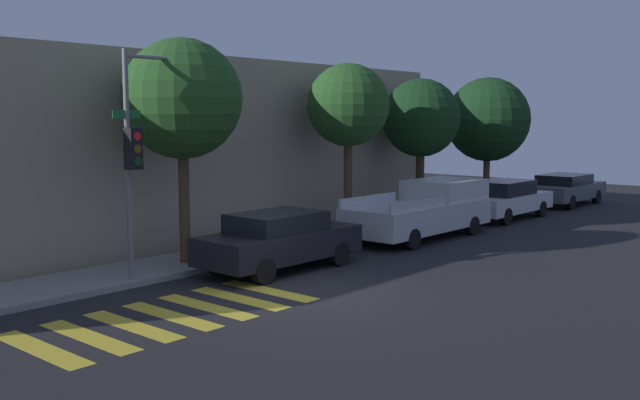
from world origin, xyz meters
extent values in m
plane|color=black|center=(0.00, 0.00, 0.00)|extent=(60.00, 60.00, 0.00)
cube|color=gray|center=(0.00, 4.27, 0.07)|extent=(26.00, 2.13, 0.14)
cube|color=gray|center=(0.00, 8.73, 2.74)|extent=(26.00, 6.00, 5.48)
cube|color=gold|center=(-5.53, 0.80, 0.00)|extent=(0.45, 2.60, 0.00)
cube|color=gold|center=(-4.66, 0.80, 0.00)|extent=(0.45, 2.60, 0.00)
cube|color=gold|center=(-3.80, 0.80, 0.00)|extent=(0.45, 2.60, 0.00)
cube|color=gold|center=(-2.94, 0.80, 0.00)|extent=(0.45, 2.60, 0.00)
cube|color=gold|center=(-2.08, 0.80, 0.00)|extent=(0.45, 2.60, 0.00)
cube|color=gold|center=(-1.21, 0.80, 0.00)|extent=(0.45, 2.60, 0.00)
cube|color=gold|center=(-0.35, 0.80, 0.00)|extent=(0.45, 2.60, 0.00)
cylinder|color=slate|center=(-2.00, 3.45, 2.60)|extent=(0.12, 0.12, 5.19)
cube|color=black|center=(-2.00, 3.24, 3.05)|extent=(0.30, 0.30, 0.90)
cylinder|color=red|center=(-2.00, 3.08, 3.32)|extent=(0.18, 0.02, 0.18)
cylinder|color=#593D0A|center=(-2.00, 3.08, 3.05)|extent=(0.18, 0.02, 0.18)
cylinder|color=#0C3819|center=(-2.00, 3.08, 2.78)|extent=(0.18, 0.02, 0.18)
cube|color=#19662D|center=(-2.00, 3.45, 3.79)|extent=(0.70, 0.02, 0.18)
cylinder|color=slate|center=(-0.93, 3.45, 5.04)|extent=(2.15, 0.08, 0.08)
sphere|color=#F9E5B2|center=(0.15, 3.45, 4.94)|extent=(0.36, 0.36, 0.36)
cube|color=black|center=(1.35, 2.10, 0.64)|extent=(4.30, 1.74, 0.67)
cube|color=black|center=(1.24, 2.10, 1.20)|extent=(2.23, 1.53, 0.46)
cylinder|color=black|center=(2.68, 2.88, 0.30)|extent=(0.61, 0.22, 0.61)
cylinder|color=black|center=(2.68, 1.32, 0.30)|extent=(0.61, 0.22, 0.61)
cylinder|color=black|center=(0.02, 2.88, 0.30)|extent=(0.61, 0.22, 0.61)
cylinder|color=black|center=(0.02, 1.32, 0.30)|extent=(0.61, 0.22, 0.61)
cube|color=#BCBCC1|center=(7.45, 2.10, 0.71)|extent=(5.51, 2.03, 0.81)
cube|color=#BCBCC1|center=(8.97, 2.10, 1.42)|extent=(2.48, 1.87, 0.63)
cube|color=#BCBCC1|center=(6.07, 2.99, 1.25)|extent=(2.76, 0.08, 0.28)
cube|color=#BCBCC1|center=(6.07, 1.21, 1.25)|extent=(2.76, 0.08, 0.28)
cylinder|color=black|center=(9.16, 3.02, 0.30)|extent=(0.61, 0.22, 0.61)
cylinder|color=black|center=(9.16, 1.18, 0.30)|extent=(0.61, 0.22, 0.61)
cylinder|color=black|center=(5.74, 3.02, 0.30)|extent=(0.61, 0.22, 0.61)
cylinder|color=black|center=(5.74, 1.18, 0.30)|extent=(0.61, 0.22, 0.61)
cube|color=silver|center=(13.21, 2.10, 0.61)|extent=(4.63, 1.74, 0.60)
cube|color=black|center=(13.10, 2.10, 1.17)|extent=(2.41, 1.53, 0.52)
cylinder|color=black|center=(14.65, 2.88, 0.30)|extent=(0.61, 0.22, 0.61)
cylinder|color=black|center=(14.65, 1.32, 0.30)|extent=(0.61, 0.22, 0.61)
cylinder|color=black|center=(11.78, 2.88, 0.30)|extent=(0.61, 0.22, 0.61)
cylinder|color=black|center=(11.78, 1.32, 0.30)|extent=(0.61, 0.22, 0.61)
cube|color=#4C5156|center=(18.82, 2.10, 0.61)|extent=(4.64, 1.83, 0.61)
cube|color=black|center=(18.71, 2.10, 1.12)|extent=(2.41, 1.61, 0.41)
cylinder|color=black|center=(20.26, 2.93, 0.30)|extent=(0.61, 0.22, 0.61)
cylinder|color=black|center=(20.26, 1.27, 0.30)|extent=(0.61, 0.22, 0.61)
cylinder|color=black|center=(17.39, 2.93, 0.30)|extent=(0.61, 0.22, 0.61)
cylinder|color=black|center=(17.39, 1.27, 0.30)|extent=(0.61, 0.22, 0.61)
cylinder|color=#4C3823|center=(0.00, 4.08, 1.54)|extent=(0.26, 0.26, 3.08)
sphere|color=#234C1E|center=(0.00, 4.08, 4.18)|extent=(2.94, 2.94, 2.94)
cylinder|color=#4C3823|center=(6.44, 4.08, 1.57)|extent=(0.27, 0.27, 3.15)
sphere|color=#234C1E|center=(6.44, 4.08, 4.12)|extent=(2.58, 2.58, 2.58)
cylinder|color=#42301E|center=(10.55, 4.08, 1.34)|extent=(0.30, 0.30, 2.68)
sphere|color=#143316|center=(10.55, 4.08, 3.72)|extent=(2.77, 2.77, 2.77)
cylinder|color=brown|center=(15.50, 4.08, 1.19)|extent=(0.27, 0.27, 2.37)
sphere|color=#143316|center=(15.50, 4.08, 3.65)|extent=(3.41, 3.41, 3.41)
camera|label=1|loc=(-10.95, -9.93, 3.71)|focal=40.00mm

